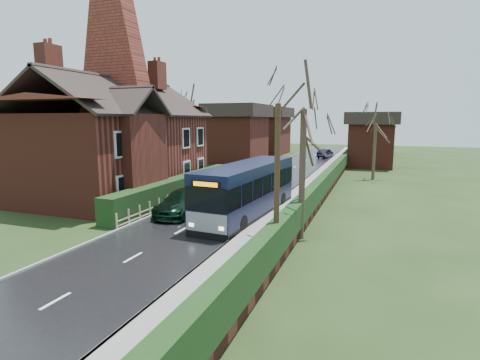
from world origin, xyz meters
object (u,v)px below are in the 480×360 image
at_px(bus, 248,190).
at_px(car_silver, 210,184).
at_px(car_green, 183,202).
at_px(telegraph_pole, 277,188).
at_px(brick_house, 120,137).
at_px(bus_stop_sign, 266,183).

height_order(bus, car_silver, bus).
relative_size(car_silver, car_green, 0.80).
height_order(car_silver, car_green, car_green).
bearing_deg(bus, telegraph_pole, -59.35).
height_order(brick_house, car_silver, brick_house).
distance_m(brick_house, car_green, 8.78).
distance_m(bus, bus_stop_sign, 1.15).
relative_size(car_green, bus_stop_sign, 1.71).
xyz_separation_m(bus, car_green, (-3.80, -1.04, -0.81)).
xyz_separation_m(car_green, bus_stop_sign, (4.80, 1.44, 1.20)).
height_order(car_silver, telegraph_pole, telegraph_pole).
relative_size(bus_stop_sign, telegraph_pole, 0.47).
bearing_deg(brick_house, bus, -13.17).
distance_m(car_silver, car_green, 6.70).
relative_size(bus, telegraph_pole, 1.66).
xyz_separation_m(bus, bus_stop_sign, (1.00, 0.40, 0.39)).
bearing_deg(car_silver, brick_house, -164.79).
relative_size(brick_house, telegraph_pole, 2.35).
bearing_deg(car_green, car_silver, 97.27).
relative_size(bus, bus_stop_sign, 3.53).
xyz_separation_m(bus, car_silver, (-5.00, 5.55, -0.85)).
bearing_deg(car_silver, bus_stop_sign, -52.22).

